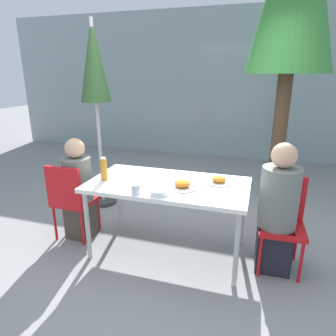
# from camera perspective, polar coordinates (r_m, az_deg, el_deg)

# --- Properties ---
(ground_plane) EXTENTS (24.00, 24.00, 0.00)m
(ground_plane) POSITION_cam_1_polar(r_m,az_deg,el_deg) (3.22, 0.00, -15.42)
(ground_plane) COLOR gray
(building_facade) EXTENTS (10.00, 0.20, 3.00)m
(building_facade) POSITION_cam_1_polar(r_m,az_deg,el_deg) (6.58, 10.67, 15.16)
(building_facade) COLOR #89999E
(building_facade) RESTS_ON ground
(dining_table) EXTENTS (1.53, 0.82, 0.75)m
(dining_table) POSITION_cam_1_polar(r_m,az_deg,el_deg) (2.90, 0.00, -3.90)
(dining_table) COLOR white
(dining_table) RESTS_ON ground
(chair_left) EXTENTS (0.40, 0.40, 0.86)m
(chair_left) POSITION_cam_1_polar(r_m,az_deg,el_deg) (3.36, -18.04, -5.20)
(chair_left) COLOR red
(chair_left) RESTS_ON ground
(person_left) EXTENTS (0.30, 0.30, 1.12)m
(person_left) POSITION_cam_1_polar(r_m,az_deg,el_deg) (3.38, -16.62, -4.26)
(person_left) COLOR #473D33
(person_left) RESTS_ON ground
(chair_right) EXTENTS (0.41, 0.41, 0.86)m
(chair_right) POSITION_cam_1_polar(r_m,az_deg,el_deg) (2.98, 20.82, -8.54)
(chair_right) COLOR red
(chair_right) RESTS_ON ground
(person_right) EXTENTS (0.34, 0.34, 1.20)m
(person_right) POSITION_cam_1_polar(r_m,az_deg,el_deg) (2.87, 20.11, -7.88)
(person_right) COLOR black
(person_right) RESTS_ON ground
(closed_umbrella) EXTENTS (0.39, 0.39, 2.39)m
(closed_umbrella) POSITION_cam_1_polar(r_m,az_deg,el_deg) (4.00, -13.84, 17.85)
(closed_umbrella) COLOR #333333
(closed_umbrella) RESTS_ON ground
(plate_0) EXTENTS (0.25, 0.25, 0.07)m
(plate_0) POSITION_cam_1_polar(r_m,az_deg,el_deg) (2.90, 9.66, -2.39)
(plate_0) COLOR white
(plate_0) RESTS_ON dining_table
(plate_1) EXTENTS (0.27, 0.27, 0.07)m
(plate_1) POSITION_cam_1_polar(r_m,az_deg,el_deg) (2.75, 2.77, -3.28)
(plate_1) COLOR white
(plate_1) RESTS_ON dining_table
(bottle) EXTENTS (0.07, 0.07, 0.23)m
(bottle) POSITION_cam_1_polar(r_m,az_deg,el_deg) (2.99, -12.14, -0.23)
(bottle) COLOR #B7751E
(bottle) RESTS_ON dining_table
(drinking_cup) EXTENTS (0.08, 0.08, 0.08)m
(drinking_cup) POSITION_cam_1_polar(r_m,az_deg,el_deg) (2.62, -6.19, -4.07)
(drinking_cup) COLOR silver
(drinking_cup) RESTS_ON dining_table
(salad_bowl) EXTENTS (0.17, 0.17, 0.05)m
(salad_bowl) POSITION_cam_1_polar(r_m,az_deg,el_deg) (2.60, -1.69, -4.58)
(salad_bowl) COLOR white
(salad_bowl) RESTS_ON dining_table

